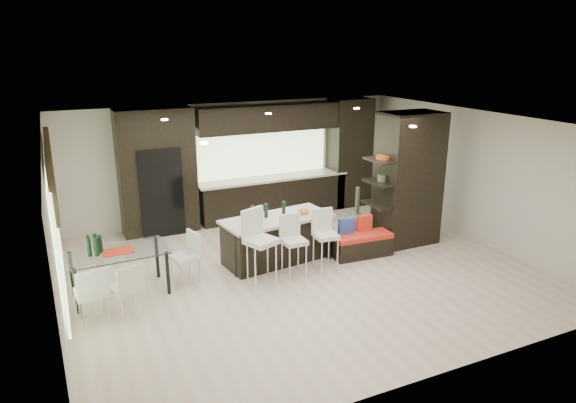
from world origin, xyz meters
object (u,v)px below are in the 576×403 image
chair_far (92,296)px  floor_vase (357,212)px  chair_near (126,291)px  kitchen_island (277,239)px  chair_end (185,260)px  bench (362,245)px  stool_mid (294,252)px  stool_right (325,246)px  dining_table (120,273)px  stool_left (261,254)px

chair_far → floor_vase: bearing=8.0°
chair_near → kitchen_island: bearing=-0.7°
kitchen_island → chair_end: bearing=178.2°
bench → stool_mid: bearing=-167.8°
chair_near → chair_far: size_ratio=0.96×
floor_vase → stool_right: bearing=-140.4°
floor_vase → chair_near: 5.10m
kitchen_island → dining_table: size_ratio=1.32×
kitchen_island → stool_left: stool_left is taller
kitchen_island → stool_mid: 0.74m
chair_end → stool_left: bearing=-131.2°
stool_mid → chair_far: bearing=-177.2°
bench → dining_table: dining_table is taller
stool_mid → chair_end: size_ratio=1.11×
dining_table → chair_far: chair_far is taller
stool_left → floor_vase: 2.92m
kitchen_island → stool_right: 0.98m
dining_table → chair_near: bearing=-92.5°
chair_far → chair_end: chair_far is taller
kitchen_island → chair_near: kitchen_island is taller
chair_near → chair_far: 0.49m
kitchen_island → chair_far: bearing=-172.3°
floor_vase → chair_end: size_ratio=1.37×
chair_end → stool_right: bearing=-117.4°
stool_right → chair_end: (-2.45, 0.56, -0.05)m
stool_mid → chair_far: stool_mid is taller
kitchen_island → chair_end: kitchen_island is taller
kitchen_island → bench: kitchen_island is taller
stool_mid → floor_vase: floor_vase is taller
stool_right → chair_far: (-4.02, -0.18, -0.04)m
kitchen_island → floor_vase: 2.08m
stool_right → bench: stool_right is taller
kitchen_island → bench: size_ratio=1.75×
stool_left → stool_right: (1.27, 0.03, -0.08)m
stool_right → chair_end: 2.52m
stool_mid → bench: stool_mid is taller
stool_left → stool_right: bearing=-20.2°
kitchen_island → stool_left: bearing=-136.7°
chair_end → chair_near: bearing=109.6°
kitchen_island → chair_near: 3.04m
stool_right → floor_vase: 1.81m
stool_mid → chair_far: (-3.38, -0.18, -0.04)m
kitchen_island → stool_left: size_ratio=1.95×
chair_far → chair_near: bearing=-4.7°
chair_near → chair_far: (-0.49, -0.01, 0.02)m
dining_table → chair_far: (-0.49, -0.74, 0.04)m
chair_far → chair_end: size_ratio=1.02×
stool_mid → bench: size_ratio=0.76×
dining_table → chair_end: (1.08, 0.00, 0.03)m
floor_vase → dining_table: bearing=-173.1°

